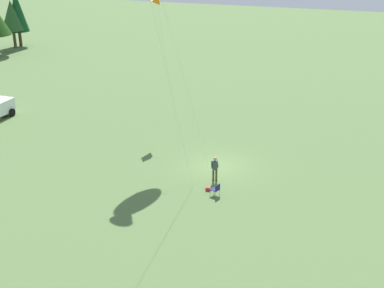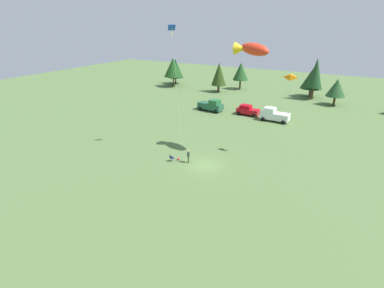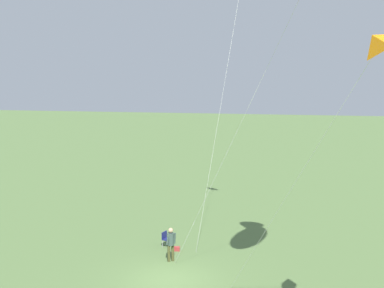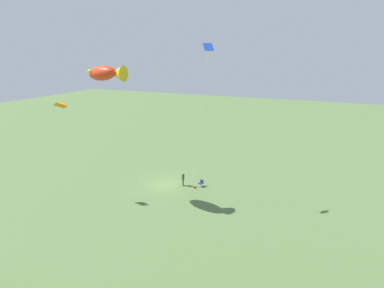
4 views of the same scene
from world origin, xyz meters
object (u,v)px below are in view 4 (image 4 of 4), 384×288
Objects in this scene: kite_delta_orange at (63,104)px; kite_diamond_blue at (207,55)px; backpack_on_grass at (195,187)px; folding_chair at (201,183)px; person_kite_flyer at (183,178)px; kite_large_fish at (106,73)px.

kite_diamond_blue is (-13.78, -4.49, 4.75)m from kite_delta_orange.
folding_chair is at bearing -129.20° from backpack_on_grass.
person_kite_flyer is 0.11× the size of kite_diamond_blue.
person_kite_flyer is 2.12× the size of folding_chair.
kite_large_fish is (4.99, 6.47, 12.52)m from person_kite_flyer.
kite_large_fish is at bearing 19.61° from kite_diamond_blue.
person_kite_flyer is at bearing -127.63° from kite_large_fish.
folding_chair is at bearing 159.49° from person_kite_flyer.
kite_diamond_blue reaches higher than kite_large_fish.
kite_delta_orange is (11.77, 8.42, 9.97)m from folding_chair.
folding_chair is 0.06× the size of kite_large_fish.
kite_diamond_blue reaches higher than folding_chair.
kite_diamond_blue reaches higher than kite_delta_orange.
backpack_on_grass is at bearing -51.45° from kite_diamond_blue.
person_kite_flyer is 14.95m from kite_large_fish.
kite_diamond_blue is at bearing -161.96° from kite_delta_orange.
folding_chair is 0.05× the size of kite_diamond_blue.
person_kite_flyer reaches higher than backpack_on_grass.
person_kite_flyer is at bearing -51.20° from folding_chair.
kite_delta_orange is 15.25m from kite_diamond_blue.
folding_chair is at bearing -144.43° from kite_delta_orange.
backpack_on_grass is 0.03× the size of kite_delta_orange.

